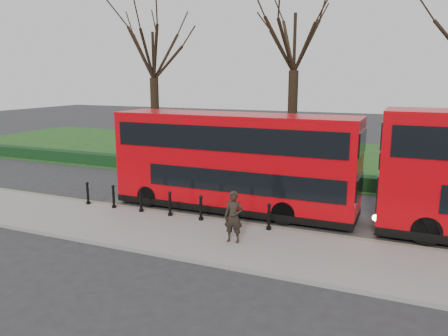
% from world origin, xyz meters
% --- Properties ---
extents(ground, '(120.00, 120.00, 0.00)m').
position_xyz_m(ground, '(0.00, 0.00, 0.00)').
color(ground, '#28282B').
rests_on(ground, ground).
extents(pavement, '(60.00, 4.00, 0.15)m').
position_xyz_m(pavement, '(0.00, -3.00, 0.07)').
color(pavement, gray).
rests_on(pavement, ground).
extents(kerb, '(60.00, 0.25, 0.16)m').
position_xyz_m(kerb, '(0.00, -1.00, 0.07)').
color(kerb, slate).
rests_on(kerb, ground).
extents(grass_verge, '(60.00, 18.00, 0.06)m').
position_xyz_m(grass_verge, '(0.00, 15.00, 0.03)').
color(grass_verge, '#184617').
rests_on(grass_verge, ground).
extents(hedge, '(60.00, 0.90, 0.80)m').
position_xyz_m(hedge, '(0.00, 6.80, 0.40)').
color(hedge, black).
rests_on(hedge, ground).
extents(yellow_line_outer, '(60.00, 0.10, 0.01)m').
position_xyz_m(yellow_line_outer, '(0.00, -0.70, 0.01)').
color(yellow_line_outer, yellow).
rests_on(yellow_line_outer, ground).
extents(yellow_line_inner, '(60.00, 0.10, 0.01)m').
position_xyz_m(yellow_line_inner, '(0.00, -0.50, 0.01)').
color(yellow_line_inner, yellow).
rests_on(yellow_line_inner, ground).
extents(tree_left, '(6.83, 6.83, 10.68)m').
position_xyz_m(tree_left, '(-8.00, 10.00, 7.76)').
color(tree_left, black).
rests_on(tree_left, ground).
extents(tree_mid, '(7.36, 7.36, 11.49)m').
position_xyz_m(tree_mid, '(2.00, 10.00, 8.35)').
color(tree_mid, black).
rests_on(tree_mid, ground).
extents(bollard_row, '(8.88, 0.15, 1.00)m').
position_xyz_m(bollard_row, '(-0.20, -1.35, 0.65)').
color(bollard_row, black).
rests_on(bollard_row, pavement).
extents(bus_lead, '(10.89, 2.50, 4.33)m').
position_xyz_m(bus_lead, '(1.75, 0.94, 2.18)').
color(bus_lead, '#BF030B').
rests_on(bus_lead, ground).
extents(pedestrian, '(0.71, 0.50, 1.85)m').
position_xyz_m(pedestrian, '(3.41, -3.06, 1.08)').
color(pedestrian, black).
rests_on(pedestrian, pavement).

